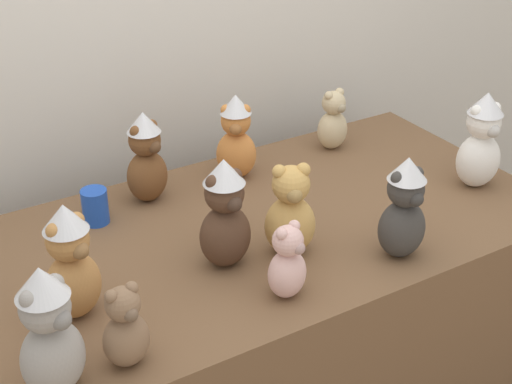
% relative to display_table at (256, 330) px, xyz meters
% --- Properties ---
extents(wall_back, '(7.00, 0.08, 2.60)m').
position_rel_display_table_xyz_m(wall_back, '(0.00, 0.72, 0.90)').
color(wall_back, silver).
rests_on(wall_back, ground_plane).
extents(display_table, '(1.84, 0.94, 0.79)m').
position_rel_display_table_xyz_m(display_table, '(0.00, 0.00, 0.00)').
color(display_table, brown).
rests_on(display_table, ground_plane).
extents(teddy_bear_chestnut, '(0.17, 0.15, 0.30)m').
position_rel_display_table_xyz_m(teddy_bear_chestnut, '(-0.21, 0.32, 0.54)').
color(teddy_bear_chestnut, brown).
rests_on(teddy_bear_chestnut, display_table).
extents(teddy_bear_ash, '(0.19, 0.18, 0.33)m').
position_rel_display_table_xyz_m(teddy_bear_ash, '(-0.73, -0.36, 0.56)').
color(teddy_bear_ash, gray).
rests_on(teddy_bear_ash, display_table).
extents(teddy_bear_mocha, '(0.12, 0.11, 0.22)m').
position_rel_display_table_xyz_m(teddy_bear_mocha, '(-0.57, -0.36, 0.50)').
color(teddy_bear_mocha, '#7F6047').
rests_on(teddy_bear_mocha, display_table).
extents(teddy_bear_blush, '(0.13, 0.12, 0.22)m').
position_rel_display_table_xyz_m(teddy_bear_blush, '(-0.11, -0.33, 0.50)').
color(teddy_bear_blush, beige).
rests_on(teddy_bear_blush, display_table).
extents(teddy_bear_cocoa, '(0.15, 0.14, 0.33)m').
position_rel_display_table_xyz_m(teddy_bear_cocoa, '(-0.17, -0.12, 0.56)').
color(teddy_bear_cocoa, '#4C3323').
rests_on(teddy_bear_cocoa, display_table).
extents(teddy_bear_sand, '(0.13, 0.11, 0.23)m').
position_rel_display_table_xyz_m(teddy_bear_sand, '(0.52, 0.32, 0.50)').
color(teddy_bear_sand, '#CCB78E').
rests_on(teddy_bear_sand, display_table).
extents(teddy_bear_snow, '(0.16, 0.14, 0.33)m').
position_rel_display_table_xyz_m(teddy_bear_snow, '(0.76, -0.15, 0.56)').
color(teddy_bear_snow, white).
rests_on(teddy_bear_snow, display_table).
extents(teddy_bear_caramel, '(0.18, 0.16, 0.32)m').
position_rel_display_table_xyz_m(teddy_bear_caramel, '(-0.60, -0.12, 0.55)').
color(teddy_bear_caramel, '#B27A42').
rests_on(teddy_bear_caramel, display_table).
extents(teddy_bear_charcoal, '(0.15, 0.13, 0.31)m').
position_rel_display_table_xyz_m(teddy_bear_charcoal, '(0.27, -0.34, 0.55)').
color(teddy_bear_charcoal, '#383533').
rests_on(teddy_bear_charcoal, display_table).
extents(teddy_bear_ginger, '(0.17, 0.17, 0.30)m').
position_rel_display_table_xyz_m(teddy_bear_ginger, '(0.11, 0.31, 0.54)').
color(teddy_bear_ginger, '#D17F3D').
rests_on(teddy_bear_ginger, display_table).
extents(teddy_bear_honey, '(0.18, 0.17, 0.28)m').
position_rel_display_table_xyz_m(teddy_bear_honey, '(0.01, -0.17, 0.53)').
color(teddy_bear_honey, tan).
rests_on(teddy_bear_honey, display_table).
extents(party_cup_blue, '(0.08, 0.08, 0.11)m').
position_rel_display_table_xyz_m(party_cup_blue, '(-0.40, 0.28, 0.45)').
color(party_cup_blue, blue).
rests_on(party_cup_blue, display_table).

